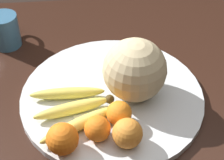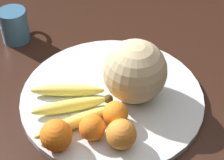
% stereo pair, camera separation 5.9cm
% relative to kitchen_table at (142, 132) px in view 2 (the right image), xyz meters
% --- Properties ---
extents(kitchen_table, '(1.24, 1.08, 0.73)m').
position_rel_kitchen_table_xyz_m(kitchen_table, '(0.00, 0.00, 0.00)').
color(kitchen_table, black).
rests_on(kitchen_table, ground_plane).
extents(fruit_bowl, '(0.46, 0.46, 0.02)m').
position_rel_kitchen_table_xyz_m(fruit_bowl, '(0.08, -0.03, 0.10)').
color(fruit_bowl, silver).
rests_on(fruit_bowl, kitchen_table).
extents(melon, '(0.16, 0.16, 0.16)m').
position_rel_kitchen_table_xyz_m(melon, '(0.02, -0.03, 0.19)').
color(melon, beige).
rests_on(melon, fruit_bowl).
extents(banana_bunch, '(0.21, 0.18, 0.03)m').
position_rel_kitchen_table_xyz_m(banana_bunch, '(0.18, 0.02, 0.13)').
color(banana_bunch, '#473819').
rests_on(banana_bunch, fruit_bowl).
extents(orange_front_left, '(0.07, 0.07, 0.07)m').
position_rel_kitchen_table_xyz_m(orange_front_left, '(0.06, 0.12, 0.15)').
color(orange_front_left, orange).
rests_on(orange_front_left, fruit_bowl).
extents(orange_front_right, '(0.06, 0.06, 0.06)m').
position_rel_kitchen_table_xyz_m(orange_front_right, '(0.12, 0.10, 0.14)').
color(orange_front_right, orange).
rests_on(orange_front_right, fruit_bowl).
extents(orange_mid_center, '(0.06, 0.06, 0.06)m').
position_rel_kitchen_table_xyz_m(orange_mid_center, '(0.07, 0.06, 0.14)').
color(orange_mid_center, orange).
rests_on(orange_mid_center, fruit_bowl).
extents(orange_back_left, '(0.07, 0.07, 0.07)m').
position_rel_kitchen_table_xyz_m(orange_back_left, '(0.20, 0.13, 0.15)').
color(orange_back_left, orange).
rests_on(orange_back_left, fruit_bowl).
extents(produce_tag, '(0.09, 0.04, 0.00)m').
position_rel_kitchen_table_xyz_m(produce_tag, '(0.13, 0.05, 0.11)').
color(produce_tag, white).
rests_on(produce_tag, fruit_bowl).
extents(ceramic_mug, '(0.08, 0.12, 0.10)m').
position_rel_kitchen_table_xyz_m(ceramic_mug, '(0.37, -0.30, 0.14)').
color(ceramic_mug, '#386689').
rests_on(ceramic_mug, kitchen_table).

